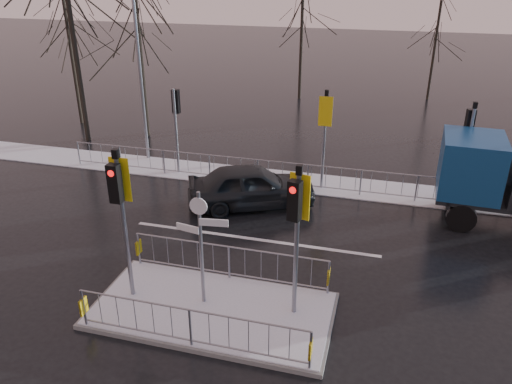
% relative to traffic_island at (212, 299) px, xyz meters
% --- Properties ---
extents(ground, '(120.00, 120.00, 0.00)m').
position_rel_traffic_island_xyz_m(ground, '(0.01, -0.01, -0.39)').
color(ground, black).
rests_on(ground, ground).
extents(snow_verge, '(30.00, 2.00, 0.04)m').
position_rel_traffic_island_xyz_m(snow_verge, '(0.01, 8.59, -0.37)').
color(snow_verge, white).
rests_on(snow_verge, ground).
extents(lane_markings, '(8.00, 11.38, 0.01)m').
position_rel_traffic_island_xyz_m(lane_markings, '(0.01, -0.34, -0.39)').
color(lane_markings, silver).
rests_on(lane_markings, ground).
extents(traffic_island, '(6.00, 3.04, 4.15)m').
position_rel_traffic_island_xyz_m(traffic_island, '(0.00, 0.00, 0.00)').
color(traffic_island, '#62625D').
rests_on(traffic_island, ground).
extents(far_kerb_fixtures, '(18.00, 0.65, 3.83)m').
position_rel_traffic_island_xyz_m(far_kerb_fixtures, '(0.31, 8.08, 0.63)').
color(far_kerb_fixtures, gray).
rests_on(far_kerb_fixtures, ground).
extents(car_far_lane, '(4.89, 3.54, 1.55)m').
position_rel_traffic_island_xyz_m(car_far_lane, '(-0.69, 6.11, 0.38)').
color(car_far_lane, black).
rests_on(car_far_lane, ground).
extents(flatbed_truck, '(6.40, 2.61, 2.92)m').
position_rel_traffic_island_xyz_m(flatbed_truck, '(7.43, 7.05, 1.16)').
color(flatbed_truck, black).
rests_on(flatbed_truck, ground).
extents(tree_near_a, '(4.75, 4.75, 8.97)m').
position_rel_traffic_island_xyz_m(tree_near_a, '(-10.49, 10.99, 5.72)').
color(tree_near_a, black).
rests_on(tree_near_a, ground).
extents(tree_near_b, '(4.00, 4.00, 7.55)m').
position_rel_traffic_island_xyz_m(tree_near_b, '(-7.99, 12.49, 4.76)').
color(tree_near_b, black).
rests_on(tree_near_b, ground).
extents(tree_near_c, '(3.50, 3.50, 6.61)m').
position_rel_traffic_island_xyz_m(tree_near_c, '(-12.49, 13.49, 4.11)').
color(tree_near_c, black).
rests_on(tree_near_c, ground).
extents(tree_far_a, '(3.75, 3.75, 7.08)m').
position_rel_traffic_island_xyz_m(tree_far_a, '(-1.99, 21.99, 4.43)').
color(tree_far_a, black).
rests_on(tree_far_a, ground).
extents(tree_far_b, '(3.25, 3.25, 6.14)m').
position_rel_traffic_island_xyz_m(tree_far_b, '(6.01, 23.99, 3.79)').
color(tree_far_b, black).
rests_on(tree_far_b, ground).
extents(street_lamp_left, '(1.25, 0.18, 8.20)m').
position_rel_traffic_island_xyz_m(street_lamp_left, '(-6.42, 9.49, 4.10)').
color(street_lamp_left, gray).
rests_on(street_lamp_left, ground).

